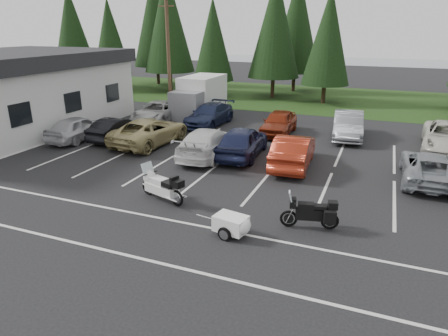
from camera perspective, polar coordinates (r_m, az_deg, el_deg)
ground at (r=16.66m, az=2.58°, el=-3.22°), size 120.00×120.00×0.00m
grass_strip at (r=39.38m, az=14.45°, el=9.56°), size 80.00×16.00×0.01m
lake_water at (r=69.82m, az=21.52°, el=12.98°), size 70.00×50.00×0.02m
utility_pole at (r=30.53m, az=-7.96°, el=16.12°), size 1.60×0.26×9.00m
box_truck at (r=30.41m, az=-3.86°, el=10.08°), size 2.40×5.60×2.90m
stall_markings at (r=18.43m, az=4.65°, el=-0.96°), size 32.00×16.00×0.01m
conifer_0 at (r=49.61m, az=-20.94°, el=18.13°), size 4.58×4.58×10.66m
conifer_1 at (r=44.80m, az=-15.99°, el=17.52°), size 3.96×3.96×9.22m
conifer_2 at (r=42.83m, az=-8.01°, el=20.08°), size 5.10×5.10×11.89m
conifer_3 at (r=39.15m, az=-1.57°, el=17.85°), size 3.87×3.87×9.02m
conifer_4 at (r=38.74m, az=7.31°, el=19.56°), size 4.80×4.80×11.17m
conifer_5 at (r=36.47m, az=14.67°, el=17.70°), size 4.14×4.14×9.63m
conifer_back_a at (r=48.48m, az=-9.81°, el=20.20°), size 5.28×5.28×12.30m
conifer_back_b at (r=42.98m, az=10.37°, el=19.72°), size 4.97×4.97×11.58m
car_near_0 at (r=25.46m, az=-20.11°, el=5.41°), size 1.78×4.34×1.47m
car_near_1 at (r=24.85m, az=-15.09°, el=5.45°), size 1.50×4.08×1.34m
car_near_2 at (r=23.46m, az=-10.52°, el=5.20°), size 2.88×5.58×1.50m
car_near_3 at (r=20.82m, az=-2.31°, el=3.65°), size 2.33×5.21×1.48m
car_near_4 at (r=20.80m, az=2.63°, el=3.82°), size 2.18×4.84×1.62m
car_near_5 at (r=19.59m, az=9.88°, el=2.45°), size 1.97×4.83×1.56m
car_near_6 at (r=19.54m, az=27.23°, el=0.10°), size 2.23×4.78×1.33m
car_far_0 at (r=29.20m, az=-9.49°, el=7.96°), size 2.70×5.18×1.39m
car_far_1 at (r=27.64m, az=-2.11°, el=7.61°), size 2.21×5.04×1.44m
car_far_2 at (r=25.48m, az=7.84°, el=6.45°), size 1.81×4.36×1.48m
car_far_3 at (r=25.51m, az=17.31°, el=5.87°), size 2.11×4.93×1.58m
car_far_4 at (r=24.98m, az=29.40°, el=3.87°), size 2.89×5.63×1.52m
touring_motorcycle at (r=15.66m, az=-8.92°, el=-2.20°), size 2.66×1.52×1.41m
cargo_trailer at (r=13.09m, az=0.98°, el=-8.20°), size 1.64×1.11×0.70m
adventure_motorcycle at (r=13.70m, az=12.17°, el=-5.92°), size 2.28×1.24×1.32m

